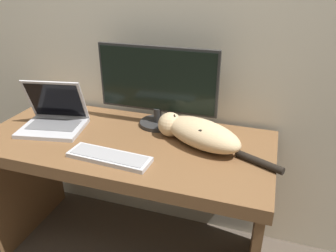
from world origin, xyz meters
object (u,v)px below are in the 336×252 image
object	(u,v)px
laptop	(54,119)
external_keyboard	(109,157)
cat	(198,132)
monitor	(157,85)

from	to	relation	value
laptop	external_keyboard	xyz separation A→B (m)	(0.41, -0.19, -0.04)
laptop	cat	world-z (taller)	laptop
monitor	external_keyboard	xyz separation A→B (m)	(-0.08, -0.39, -0.21)
external_keyboard	cat	world-z (taller)	cat
laptop	external_keyboard	distance (m)	0.46
laptop	cat	distance (m)	0.75
laptop	external_keyboard	world-z (taller)	laptop
cat	laptop	bearing A→B (deg)	-151.07
monitor	cat	xyz separation A→B (m)	(0.25, -0.14, -0.15)
laptop	external_keyboard	size ratio (longest dim) A/B	0.92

